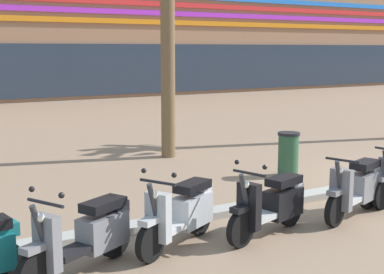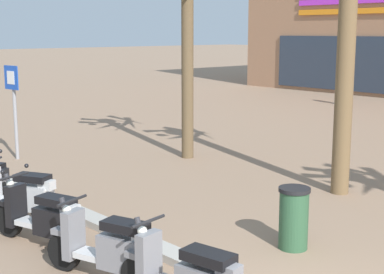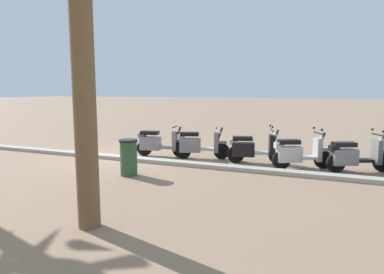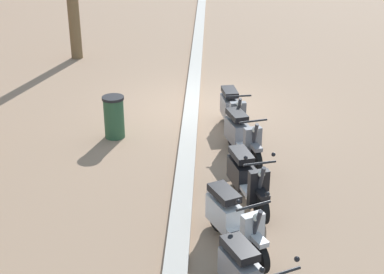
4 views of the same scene
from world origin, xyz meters
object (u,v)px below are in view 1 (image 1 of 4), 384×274
object	(u,v)px
scooter_silver_mid_centre	(182,213)
litter_bin	(288,154)
scooter_grey_mid_front	(87,235)
scooter_black_lead_nearest	(273,204)
scooter_grey_far_back	(357,188)

from	to	relation	value
scooter_silver_mid_centre	litter_bin	size ratio (longest dim) A/B	1.68
scooter_grey_mid_front	scooter_black_lead_nearest	xyz separation A→B (m)	(2.83, -0.09, -0.00)
scooter_silver_mid_centre	scooter_black_lead_nearest	world-z (taller)	same
litter_bin	scooter_silver_mid_centre	bearing A→B (deg)	-148.28
scooter_silver_mid_centre	scooter_black_lead_nearest	bearing A→B (deg)	-11.59
scooter_silver_mid_centre	scooter_grey_far_back	size ratio (longest dim) A/B	0.93
scooter_silver_mid_centre	scooter_grey_mid_front	bearing A→B (deg)	-172.29
scooter_silver_mid_centre	scooter_grey_far_back	bearing A→B (deg)	-4.96
scooter_grey_mid_front	litter_bin	size ratio (longest dim) A/B	1.78
scooter_grey_mid_front	scooter_black_lead_nearest	size ratio (longest dim) A/B	0.98
scooter_silver_mid_centre	scooter_grey_far_back	distance (m)	3.16
scooter_grey_mid_front	scooter_silver_mid_centre	bearing A→B (deg)	7.71
scooter_grey_mid_front	scooter_grey_far_back	xyz separation A→B (m)	(4.60, -0.08, 0.01)
scooter_grey_mid_front	scooter_grey_far_back	distance (m)	4.60
litter_bin	scooter_grey_far_back	bearing A→B (deg)	-107.34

